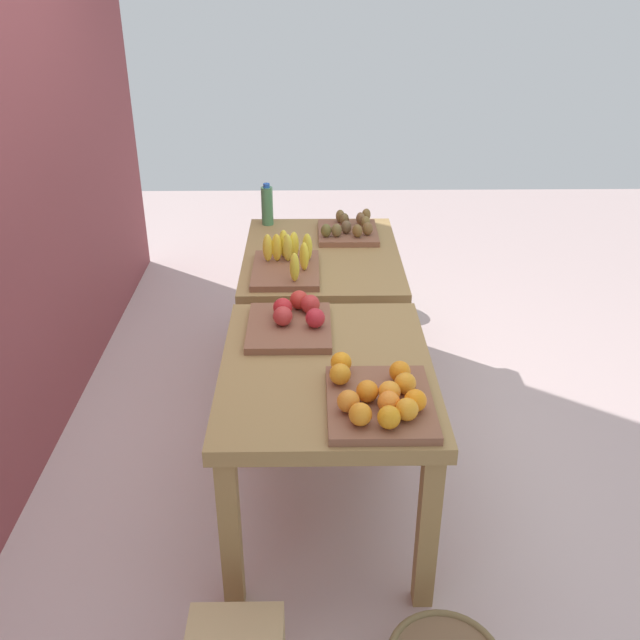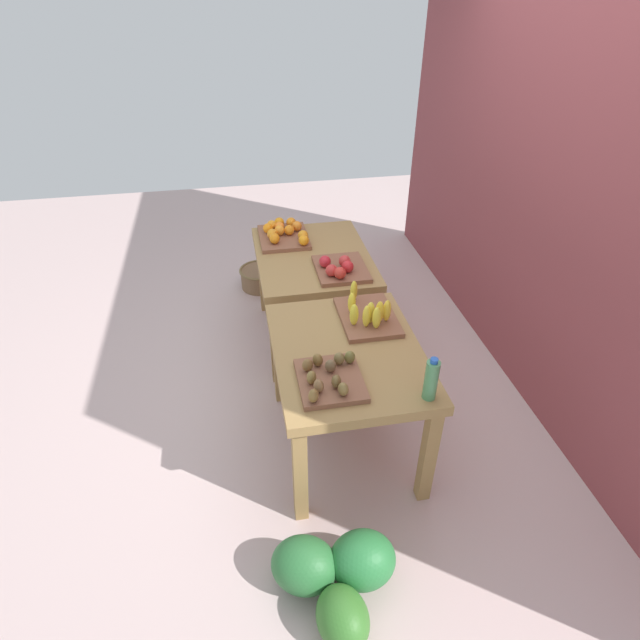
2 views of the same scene
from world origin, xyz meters
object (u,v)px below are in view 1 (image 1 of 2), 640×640
kiwi_bin (349,230)px  water_bottle (267,205)px  apple_bin (293,320)px  orange_bin (379,398)px  display_table_left (326,388)px  banana_crate (287,263)px  display_table_right (322,271)px  watermelon_pile (355,285)px

kiwi_bin → water_bottle: 0.50m
apple_bin → orange_bin: bearing=-152.4°
display_table_left → kiwi_bin: size_ratio=2.85×
water_bottle → kiwi_bin: bearing=-112.4°
display_table_left → orange_bin: orange_bin is taller
display_table_left → water_bottle: 1.60m
water_bottle → banana_crate: bearing=-169.2°
display_table_right → apple_bin: size_ratio=2.60×
apple_bin → watermelon_pile: size_ratio=0.63×
display_table_right → apple_bin: 0.85m
kiwi_bin → water_bottle: size_ratio=1.53×
kiwi_bin → watermelon_pile: (0.65, -0.09, -0.63)m
display_table_right → watermelon_pile: 1.05m
display_table_right → water_bottle: bearing=34.8°
orange_bin → apple_bin: apple_bin is taller
display_table_left → display_table_right: (1.12, 0.00, 0.00)m
banana_crate → kiwi_bin: 0.59m
display_table_right → apple_bin: apple_bin is taller
display_table_right → kiwi_bin: bearing=-31.9°
kiwi_bin → watermelon_pile: size_ratio=0.57×
orange_bin → apple_bin: bearing=27.6°
kiwi_bin → apple_bin: bearing=165.1°
banana_crate → display_table_right: bearing=-35.1°
display_table_right → watermelon_pile: display_table_right is taller
apple_bin → banana_crate: bearing=3.8°
display_table_right → kiwi_bin: size_ratio=2.85×
apple_bin → watermelon_pile: 1.87m
water_bottle → orange_bin: bearing=-165.6°
apple_bin → kiwi_bin: bearing=-14.9°
apple_bin → watermelon_pile: bearing=-12.3°
display_table_right → water_bottle: water_bottle is taller
apple_bin → banana_crate: size_ratio=0.91×
water_bottle → watermelon_pile: (0.46, -0.54, -0.71)m
banana_crate → kiwi_bin: size_ratio=1.21×
kiwi_bin → watermelon_pile: 0.91m
orange_bin → water_bottle: 1.90m
apple_bin → water_bottle: (1.26, 0.17, 0.08)m
display_table_left → orange_bin: (-0.29, -0.17, 0.15)m
banana_crate → watermelon_pile: (1.14, -0.41, -0.64)m
display_table_right → kiwi_bin: (0.25, -0.15, 0.14)m
display_table_left → orange_bin: bearing=-149.2°
apple_bin → kiwi_bin: size_ratio=1.10×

